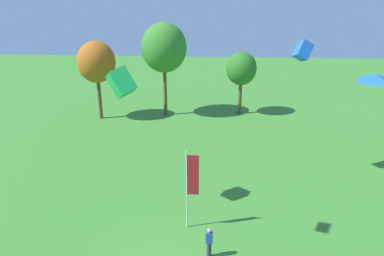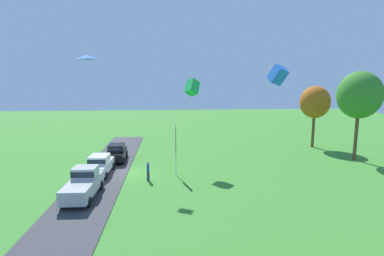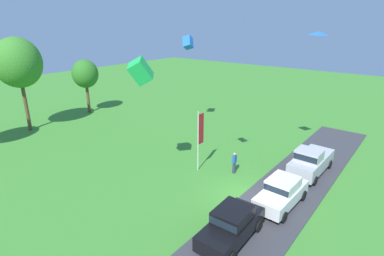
# 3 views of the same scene
# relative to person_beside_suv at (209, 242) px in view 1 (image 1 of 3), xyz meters

# --- Properties ---
(person_beside_suv) EXTENTS (0.36, 0.24, 1.71)m
(person_beside_suv) POSITION_rel_person_beside_suv_xyz_m (0.00, 0.00, 0.00)
(person_beside_suv) COLOR #2D334C
(person_beside_suv) RESTS_ON ground
(tree_center_back) EXTENTS (3.79, 3.79, 8.01)m
(tree_center_back) POSITION_rel_person_beside_suv_xyz_m (-11.81, 20.76, 5.01)
(tree_center_back) COLOR brown
(tree_center_back) RESTS_ON ground
(tree_right_of_center) EXTENTS (4.59, 4.59, 9.69)m
(tree_right_of_center) POSITION_rel_person_beside_suv_xyz_m (-5.20, 22.32, 6.26)
(tree_right_of_center) COLOR brown
(tree_right_of_center) RESTS_ON ground
(tree_far_right) EXTENTS (3.18, 3.18, 6.71)m
(tree_far_right) POSITION_rel_person_beside_suv_xyz_m (2.73, 23.25, 4.04)
(tree_far_right) COLOR brown
(tree_far_right) RESTS_ON ground
(flag_banner) EXTENTS (0.71, 0.08, 4.79)m
(flag_banner) POSITION_rel_person_beside_suv_xyz_m (-1.10, 2.47, 2.16)
(flag_banner) COLOR silver
(flag_banner) RESTS_ON ground
(kite_box_mid_center) EXTENTS (1.36, 1.24, 1.53)m
(kite_box_mid_center) POSITION_rel_person_beside_suv_xyz_m (5.71, 9.17, 8.23)
(kite_box_mid_center) COLOR blue
(kite_diamond_high_left) EXTENTS (1.33, 1.35, 0.31)m
(kite_diamond_high_left) POSITION_rel_person_beside_suv_xyz_m (5.33, -3.35, 9.35)
(kite_diamond_high_left) COLOR blue
(kite_box_topmost) EXTENTS (1.92, 1.70, 1.95)m
(kite_box_topmost) POSITION_rel_person_beside_suv_xyz_m (-5.08, 4.30, 7.14)
(kite_box_topmost) COLOR green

